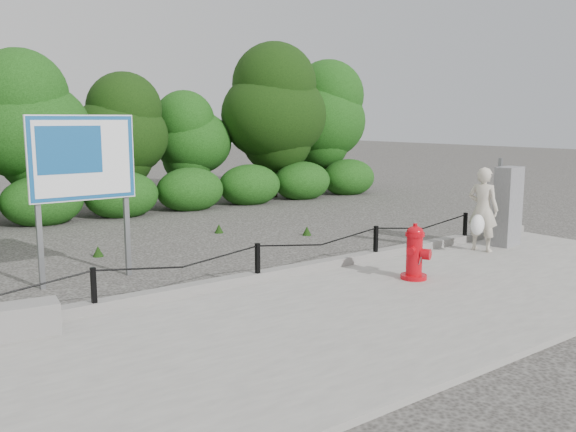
# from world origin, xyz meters

# --- Properties ---
(ground) EXTENTS (90.00, 90.00, 0.00)m
(ground) POSITION_xyz_m (0.00, 0.00, 0.00)
(ground) COLOR #2D2B28
(ground) RESTS_ON ground
(sidewalk) EXTENTS (14.00, 4.00, 0.08)m
(sidewalk) POSITION_xyz_m (0.00, -2.00, 0.04)
(sidewalk) COLOR gray
(sidewalk) RESTS_ON ground
(curb) EXTENTS (14.00, 0.22, 0.14)m
(curb) POSITION_xyz_m (0.00, 0.05, 0.15)
(curb) COLOR slate
(curb) RESTS_ON sidewalk
(chain_barrier) EXTENTS (10.06, 0.06, 0.60)m
(chain_barrier) POSITION_xyz_m (0.00, 0.00, 0.46)
(chain_barrier) COLOR black
(chain_barrier) RESTS_ON sidewalk
(treeline) EXTENTS (20.54, 3.77, 4.79)m
(treeline) POSITION_xyz_m (0.67, 8.91, 2.55)
(treeline) COLOR black
(treeline) RESTS_ON ground
(fire_hydrant) EXTENTS (0.54, 0.54, 0.87)m
(fire_hydrant) POSITION_xyz_m (2.04, -1.30, 0.49)
(fire_hydrant) COLOR #BD0710
(fire_hydrant) RESTS_ON sidewalk
(pedestrian) EXTENTS (0.74, 0.64, 1.57)m
(pedestrian) POSITION_xyz_m (4.58, -0.68, 0.85)
(pedestrian) COLOR beige
(pedestrian) RESTS_ON sidewalk
(concrete_block) EXTENTS (1.18, 0.55, 0.37)m
(concrete_block) POSITION_xyz_m (-3.60, -0.25, 0.26)
(concrete_block) COLOR gray
(concrete_block) RESTS_ON sidewalk
(utility_cabinet) EXTENTS (0.62, 0.45, 1.69)m
(utility_cabinet) POSITION_xyz_m (5.41, -0.66, 0.85)
(utility_cabinet) COLOR gray
(utility_cabinet) RESTS_ON sidewalk
(advertising_sign) EXTENTS (1.62, 0.14, 2.59)m
(advertising_sign) POSITION_xyz_m (-1.96, 1.83, 1.82)
(advertising_sign) COLOR slate
(advertising_sign) RESTS_ON ground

